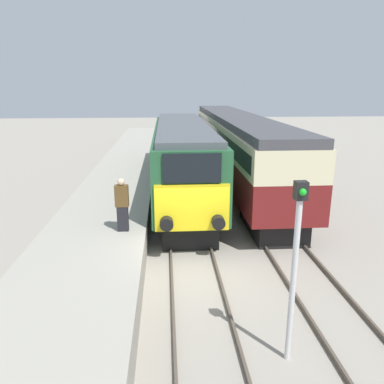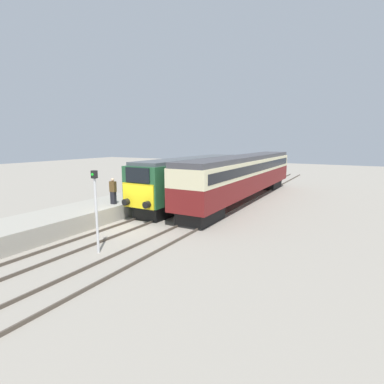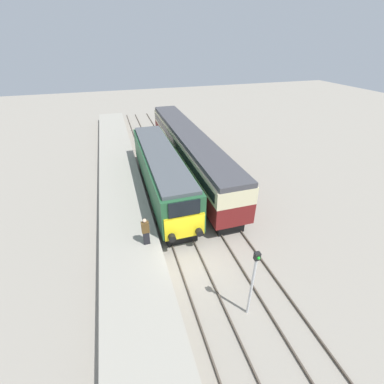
% 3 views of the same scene
% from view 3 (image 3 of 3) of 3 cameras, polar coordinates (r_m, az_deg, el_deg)
% --- Properties ---
extents(ground_plane, '(120.00, 120.00, 0.00)m').
position_cam_3_polar(ground_plane, '(15.91, -0.42, -15.17)').
color(ground_plane, gray).
extents(platform_left, '(3.50, 50.00, 1.01)m').
position_cam_3_polar(platform_left, '(21.55, -15.14, -0.73)').
color(platform_left, '#9E998C').
rests_on(platform_left, ground_plane).
extents(rails_near_track, '(1.51, 60.00, 0.14)m').
position_cam_3_polar(rails_near_track, '(19.54, -4.68, -4.77)').
color(rails_near_track, '#4C4238').
rests_on(rails_near_track, ground_plane).
extents(rails_far_track, '(1.50, 60.00, 0.14)m').
position_cam_3_polar(rails_far_track, '(20.36, 4.68, -3.11)').
color(rails_far_track, '#4C4238').
rests_on(rails_far_track, ground_plane).
extents(locomotive, '(2.70, 14.29, 3.91)m').
position_cam_3_polar(locomotive, '(20.98, -6.81, 4.57)').
color(locomotive, black).
rests_on(locomotive, ground_plane).
extents(passenger_carriage, '(2.75, 21.09, 4.02)m').
position_cam_3_polar(passenger_carriage, '(24.85, -0.74, 9.84)').
color(passenger_carriage, black).
rests_on(passenger_carriage, ground_plane).
extents(person_on_platform, '(0.44, 0.26, 1.80)m').
position_cam_3_polar(person_on_platform, '(15.20, -10.24, -8.62)').
color(person_on_platform, black).
rests_on(person_on_platform, platform_left).
extents(signal_post, '(0.24, 0.28, 3.96)m').
position_cam_3_polar(signal_post, '(12.25, 13.39, -18.43)').
color(signal_post, silver).
rests_on(signal_post, ground_plane).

